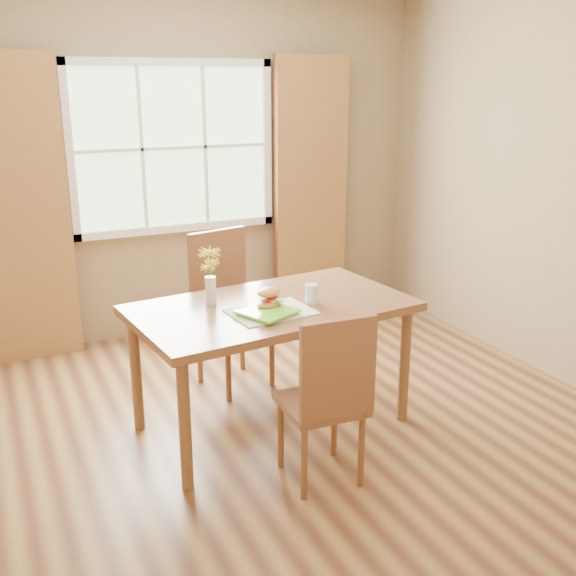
% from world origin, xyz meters
% --- Properties ---
extents(room, '(4.24, 3.84, 2.74)m').
position_xyz_m(room, '(0.00, 0.00, 1.35)').
color(room, olive).
rests_on(room, ground).
extents(window, '(1.62, 0.06, 1.32)m').
position_xyz_m(window, '(0.00, 1.87, 1.50)').
color(window, '#A5C998').
rests_on(window, room).
extents(curtain_left, '(0.65, 0.08, 2.20)m').
position_xyz_m(curtain_left, '(-1.15, 1.78, 1.10)').
color(curtain_left, '#5F2716').
rests_on(curtain_left, room).
extents(curtain_right, '(0.65, 0.08, 2.20)m').
position_xyz_m(curtain_right, '(1.15, 1.78, 1.10)').
color(curtain_right, '#5F2716').
rests_on(curtain_right, room).
extents(dining_table, '(1.67, 1.05, 0.77)m').
position_xyz_m(dining_table, '(0.03, 0.07, 0.69)').
color(dining_table, brown).
rests_on(dining_table, room).
extents(chair_near, '(0.41, 0.41, 0.94)m').
position_xyz_m(chair_near, '(0.03, -0.63, 0.52)').
color(chair_near, brown).
rests_on(chair_near, room).
extents(chair_far, '(0.53, 0.53, 1.05)m').
position_xyz_m(chair_far, '(0.01, 0.78, 0.58)').
color(chair_far, brown).
rests_on(chair_far, room).
extents(placemat, '(0.48, 0.37, 0.01)m').
position_xyz_m(placemat, '(-0.03, -0.06, 0.77)').
color(placemat, beige).
rests_on(placemat, dining_table).
extents(plate, '(0.36, 0.36, 0.01)m').
position_xyz_m(plate, '(-0.06, -0.10, 0.78)').
color(plate, '#70DB36').
rests_on(plate, placemat).
extents(croissant_sandwich, '(0.18, 0.15, 0.12)m').
position_xyz_m(croissant_sandwich, '(-0.02, -0.03, 0.85)').
color(croissant_sandwich, '#D9924A').
rests_on(croissant_sandwich, plate).
extents(water_glass, '(0.08, 0.08, 0.11)m').
position_xyz_m(water_glass, '(0.25, -0.01, 0.82)').
color(water_glass, silver).
rests_on(water_glass, dining_table).
extents(flower_vase, '(0.13, 0.13, 0.33)m').
position_xyz_m(flower_vase, '(-0.28, 0.23, 0.97)').
color(flower_vase, silver).
rests_on(flower_vase, dining_table).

